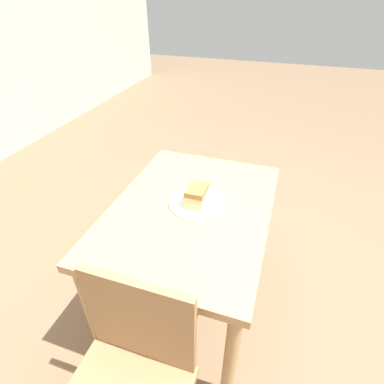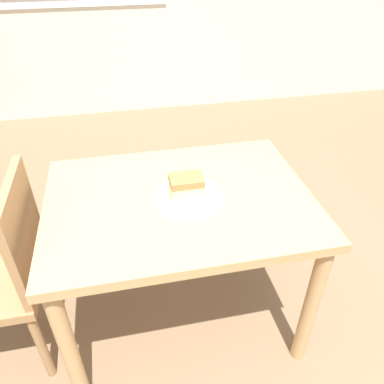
{
  "view_description": "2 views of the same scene",
  "coord_description": "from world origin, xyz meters",
  "px_view_note": "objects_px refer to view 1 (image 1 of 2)",
  "views": [
    {
      "loc": [
        -1.04,
        0.08,
        1.61
      ],
      "look_at": [
        0.09,
        0.46,
        0.78
      ],
      "focal_mm": 28.0,
      "sensor_mm": 36.0,
      "label": 1
    },
    {
      "loc": [
        -0.13,
        -0.7,
        1.58
      ],
      "look_at": [
        0.09,
        0.38,
        0.78
      ],
      "focal_mm": 35.0,
      "sensor_mm": 36.0,
      "label": 2
    }
  ],
  "objects_px": {
    "cake_slice": "(197,195)",
    "plate": "(196,203)",
    "chair_near_window": "(128,383)",
    "dining_table_near": "(191,223)"
  },
  "relations": [
    {
      "from": "cake_slice",
      "to": "plate",
      "type": "bearing_deg",
      "value": 35.64
    },
    {
      "from": "chair_near_window",
      "to": "cake_slice",
      "type": "xyz_separation_m",
      "value": [
        0.74,
        -0.01,
        0.3
      ]
    },
    {
      "from": "dining_table_near",
      "to": "chair_near_window",
      "type": "bearing_deg",
      "value": -179.05
    },
    {
      "from": "chair_near_window",
      "to": "plate",
      "type": "distance_m",
      "value": 0.79
    },
    {
      "from": "chair_near_window",
      "to": "cake_slice",
      "type": "bearing_deg",
      "value": 89.17
    },
    {
      "from": "chair_near_window",
      "to": "plate",
      "type": "xyz_separation_m",
      "value": [
        0.75,
        -0.0,
        0.25
      ]
    },
    {
      "from": "chair_near_window",
      "to": "cake_slice",
      "type": "relative_size",
      "value": 6.94
    },
    {
      "from": "chair_near_window",
      "to": "plate",
      "type": "bearing_deg",
      "value": 89.67
    },
    {
      "from": "dining_table_near",
      "to": "plate",
      "type": "xyz_separation_m",
      "value": [
        0.03,
        -0.02,
        0.11
      ]
    },
    {
      "from": "plate",
      "to": "cake_slice",
      "type": "height_order",
      "value": "cake_slice"
    }
  ]
}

